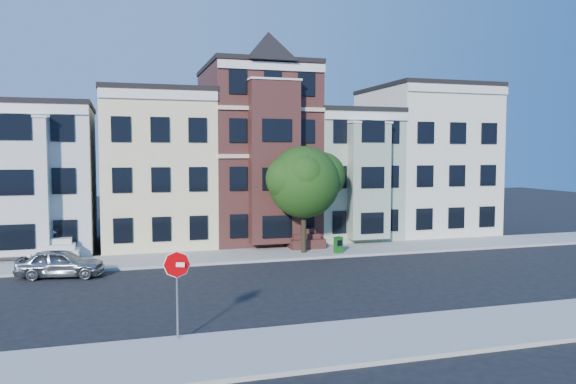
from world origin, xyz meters
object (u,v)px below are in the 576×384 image
object	(u,v)px
street_tree	(304,187)
fire_hydrant	(30,264)
parked_car	(61,263)
stop_sign	(177,289)
newspaper_box	(338,245)

from	to	relation	value
street_tree	fire_hydrant	xyz separation A→B (m)	(-15.15, -1.14, -3.64)
parked_car	fire_hydrant	world-z (taller)	parked_car
parked_car	stop_sign	distance (m)	12.44
fire_hydrant	stop_sign	xyz separation A→B (m)	(6.21, -12.74, 1.27)
street_tree	newspaper_box	world-z (taller)	street_tree
newspaper_box	stop_sign	xyz separation A→B (m)	(-10.89, -13.10, 1.14)
parked_car	newspaper_box	world-z (taller)	parked_car
street_tree	stop_sign	bearing A→B (deg)	-122.78
stop_sign	street_tree	bearing A→B (deg)	81.40
street_tree	parked_car	world-z (taller)	street_tree
newspaper_box	fire_hydrant	distance (m)	17.10
newspaper_box	fire_hydrant	size ratio (longest dim) A/B	1.37
parked_car	stop_sign	size ratio (longest dim) A/B	1.28
street_tree	newspaper_box	xyz separation A→B (m)	(1.95, -0.78, -3.50)
street_tree	parked_car	distance (m)	14.19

